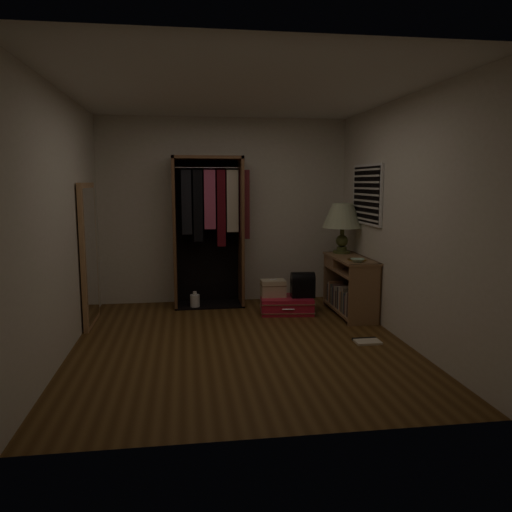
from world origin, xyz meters
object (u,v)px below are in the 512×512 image
at_px(pink_suitcase, 287,305).
at_px(table_lamp, 343,217).
at_px(console_bookshelf, 349,284).
at_px(train_case, 273,288).
at_px(white_jug, 195,301).
at_px(black_bag, 303,284).
at_px(floor_mirror, 89,255).
at_px(open_wardrobe, 211,218).

xyz_separation_m(pink_suitcase, table_lamp, (0.80, 0.20, 1.14)).
relative_size(console_bookshelf, train_case, 3.43).
bearing_deg(train_case, console_bookshelf, -11.89).
relative_size(train_case, white_jug, 1.42).
distance_m(console_bookshelf, table_lamp, 0.92).
distance_m(console_bookshelf, black_bag, 0.60).
xyz_separation_m(table_lamp, white_jug, (-1.99, 0.22, -1.15)).
bearing_deg(black_bag, pink_suitcase, 176.71).
bearing_deg(table_lamp, pink_suitcase, -166.14).
xyz_separation_m(pink_suitcase, train_case, (-0.17, 0.06, 0.22)).
height_order(console_bookshelf, white_jug, console_bookshelf).
bearing_deg(pink_suitcase, floor_mirror, -169.18).
bearing_deg(white_jug, table_lamp, -6.19).
xyz_separation_m(pink_suitcase, black_bag, (0.21, -0.02, 0.28)).
distance_m(pink_suitcase, table_lamp, 1.40).
bearing_deg(table_lamp, open_wardrobe, 167.59).
height_order(black_bag, table_lamp, table_lamp).
relative_size(open_wardrobe, train_case, 6.29).
height_order(open_wardrobe, train_case, open_wardrobe).
relative_size(table_lamp, white_jug, 2.93).
bearing_deg(console_bookshelf, floor_mirror, -179.36).
height_order(open_wardrobe, pink_suitcase, open_wardrobe).
relative_size(open_wardrobe, floor_mirror, 1.21).
distance_m(pink_suitcase, white_jug, 1.26).
relative_size(black_bag, white_jug, 1.44).
height_order(floor_mirror, white_jug, floor_mirror).
xyz_separation_m(open_wardrobe, white_jug, (-0.25, -0.17, -1.12)).
xyz_separation_m(console_bookshelf, open_wardrobe, (-1.74, 0.73, 0.83)).
relative_size(console_bookshelf, open_wardrobe, 0.55).
bearing_deg(pink_suitcase, white_jug, 167.34).
relative_size(console_bookshelf, white_jug, 4.86).
xyz_separation_m(console_bookshelf, floor_mirror, (-3.24, -0.04, 0.46)).
distance_m(pink_suitcase, black_bag, 0.35).
relative_size(floor_mirror, train_case, 5.21).
bearing_deg(floor_mirror, table_lamp, 6.76).
distance_m(floor_mirror, black_bag, 2.70).
relative_size(floor_mirror, white_jug, 7.38).
bearing_deg(pink_suitcase, table_lamp, 20.31).
bearing_deg(white_jug, open_wardrobe, 34.44).
bearing_deg(console_bookshelf, black_bag, 167.74).
xyz_separation_m(open_wardrobe, black_bag, (1.15, -0.60, -0.84)).
xyz_separation_m(floor_mirror, train_case, (2.27, 0.25, -0.53)).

